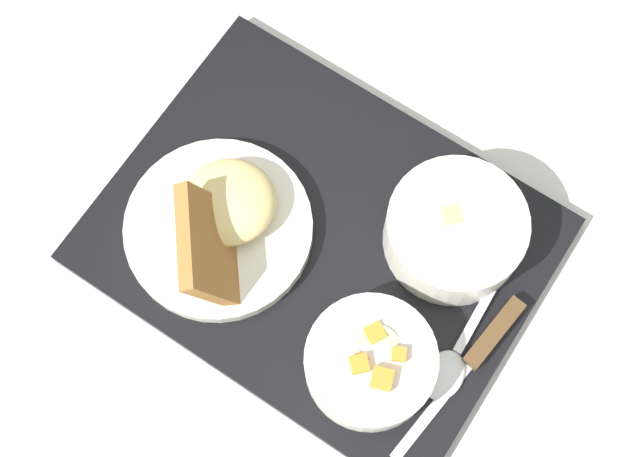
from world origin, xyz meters
The scene contains 7 objects.
ground_plane centered at (0.00, 0.00, 0.00)m, with size 4.00×4.00×0.00m, color silver.
serving_tray centered at (0.00, 0.00, 0.01)m, with size 0.44×0.35×0.02m.
bowl_salad centered at (-0.11, 0.09, 0.05)m, with size 0.12×0.12×0.06m.
bowl_soup centered at (-0.11, -0.06, 0.05)m, with size 0.14×0.14×0.06m.
plate_main centered at (0.09, 0.04, 0.04)m, with size 0.19×0.19×0.10m.
knife centered at (-0.19, 0.01, 0.03)m, with size 0.05×0.19×0.02m.
spoon centered at (-0.17, 0.04, 0.02)m, with size 0.04×0.15×0.01m.
Camera 1 is at (-0.14, 0.23, 0.87)m, focal length 50.00 mm.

